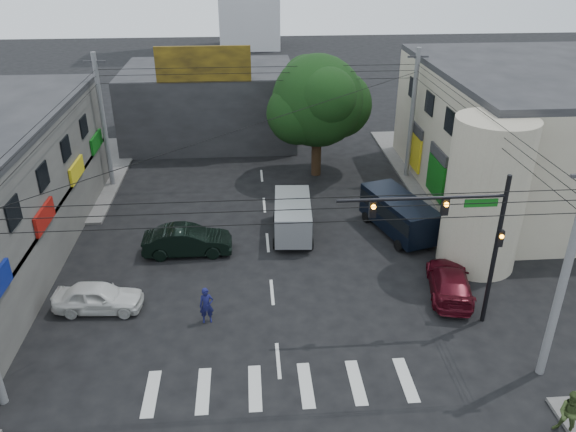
{
  "coord_description": "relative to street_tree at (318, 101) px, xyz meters",
  "views": [
    {
      "loc": [
        -0.97,
        -21.08,
        15.84
      ],
      "look_at": [
        0.94,
        4.0,
        3.18
      ],
      "focal_mm": 35.0,
      "sensor_mm": 36.0,
      "label": 1
    }
  ],
  "objects": [
    {
      "name": "white_compact",
      "position": [
        -12.15,
        -15.8,
        -4.78
      ],
      "size": [
        2.17,
        4.3,
        1.39
      ],
      "primitive_type": "imported",
      "rotation": [
        0.0,
        0.0,
        1.51
      ],
      "color": "silver",
      "rests_on": "ground"
    },
    {
      "name": "ground",
      "position": [
        -4.0,
        -17.0,
        -5.47
      ],
      "size": [
        160.0,
        160.0,
        0.0
      ],
      "primitive_type": "plane",
      "color": "black",
      "rests_on": "ground"
    },
    {
      "name": "billboard",
      "position": [
        -8.0,
        4.1,
        1.83
      ],
      "size": [
        7.0,
        0.3,
        2.6
      ],
      "primitive_type": "cube",
      "color": "olive",
      "rests_on": "building_far"
    },
    {
      "name": "navy_van",
      "position": [
        3.7,
        -9.34,
        -4.36
      ],
      "size": [
        6.75,
        5.25,
        2.22
      ],
      "primitive_type": null,
      "rotation": [
        0.0,
        0.0,
        1.87
      ],
      "color": "black",
      "rests_on": "ground"
    },
    {
      "name": "traffic_gantry",
      "position": [
        3.82,
        -18.0,
        -0.64
      ],
      "size": [
        7.1,
        0.35,
        7.2
      ],
      "color": "black",
      "rests_on": "ground"
    },
    {
      "name": "street_tree",
      "position": [
        0.0,
        0.0,
        0.0
      ],
      "size": [
        6.4,
        6.4,
        8.7
      ],
      "color": "black",
      "rests_on": "ground"
    },
    {
      "name": "dark_sedan",
      "position": [
        -8.43,
        -10.86,
        -4.68
      ],
      "size": [
        1.83,
        4.87,
        1.59
      ],
      "primitive_type": "imported",
      "rotation": [
        0.0,
        0.0,
        1.59
      ],
      "color": "black",
      "rests_on": "ground"
    },
    {
      "name": "silver_minivan",
      "position": [
        -2.49,
        -9.12,
        -4.42
      ],
      "size": [
        5.14,
        2.68,
        2.1
      ],
      "primitive_type": null,
      "rotation": [
        0.0,
        0.0,
        1.51
      ],
      "color": "gray",
      "rests_on": "ground"
    },
    {
      "name": "building_right",
      "position": [
        14.0,
        -4.0,
        -1.47
      ],
      "size": [
        14.0,
        18.0,
        8.0
      ],
      "primitive_type": "cube",
      "color": "#A19580",
      "rests_on": "ground"
    },
    {
      "name": "utility_pole_far_right",
      "position": [
        6.5,
        -1.0,
        -0.87
      ],
      "size": [
        0.32,
        0.32,
        9.2
      ],
      "primitive_type": "cylinder",
      "color": "#59595B",
      "rests_on": "ground"
    },
    {
      "name": "pedestrian_olive",
      "position": [
        5.9,
        -24.64,
        -4.51
      ],
      "size": [
        1.67,
        1.67,
        1.93
      ],
      "primitive_type": "imported",
      "rotation": [
        0.0,
        0.0,
        -0.82
      ],
      "color": "#384A22",
      "rests_on": "ground"
    },
    {
      "name": "traffic_officer",
      "position": [
        -7.05,
        -17.12,
        -4.59
      ],
      "size": [
        0.74,
        0.57,
        1.77
      ],
      "primitive_type": "imported",
      "rotation": [
        0.0,
        0.0,
        0.11
      ],
      "color": "#131443",
      "rests_on": "ground"
    },
    {
      "name": "sidewalk_far_left",
      "position": [
        -22.0,
        1.0,
        -5.4
      ],
      "size": [
        16.0,
        16.0,
        0.15
      ],
      "primitive_type": "cube",
      "color": "#514F4C",
      "rests_on": "ground"
    },
    {
      "name": "utility_pole_near_right",
      "position": [
        6.5,
        -21.5,
        -0.87
      ],
      "size": [
        0.32,
        0.32,
        9.2
      ],
      "primitive_type": "cylinder",
      "color": "#59595B",
      "rests_on": "ground"
    },
    {
      "name": "sidewalk_far_right",
      "position": [
        14.0,
        1.0,
        -5.4
      ],
      "size": [
        16.0,
        16.0,
        0.15
      ],
      "primitive_type": "cube",
      "color": "#514F4C",
      "rests_on": "ground"
    },
    {
      "name": "utility_pole_far_left",
      "position": [
        -14.5,
        -1.0,
        -0.87
      ],
      "size": [
        0.32,
        0.32,
        9.2
      ],
      "primitive_type": "cylinder",
      "color": "#59595B",
      "rests_on": "ground"
    },
    {
      "name": "maroon_sedan",
      "position": [
        4.65,
        -15.77,
        -4.79
      ],
      "size": [
        3.83,
        5.5,
        1.37
      ],
      "primitive_type": "imported",
      "rotation": [
        0.0,
        0.0,
        2.93
      ],
      "color": "#460A14",
      "rests_on": "ground"
    },
    {
      "name": "building_far",
      "position": [
        -8.0,
        9.0,
        -2.47
      ],
      "size": [
        14.0,
        10.0,
        6.0
      ],
      "primitive_type": "cube",
      "color": "#232326",
      "rests_on": "ground"
    },
    {
      "name": "corner_column",
      "position": [
        7.0,
        -13.0,
        -1.47
      ],
      "size": [
        4.0,
        4.0,
        8.0
      ],
      "primitive_type": "cylinder",
      "color": "#A19580",
      "rests_on": "ground"
    }
  ]
}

